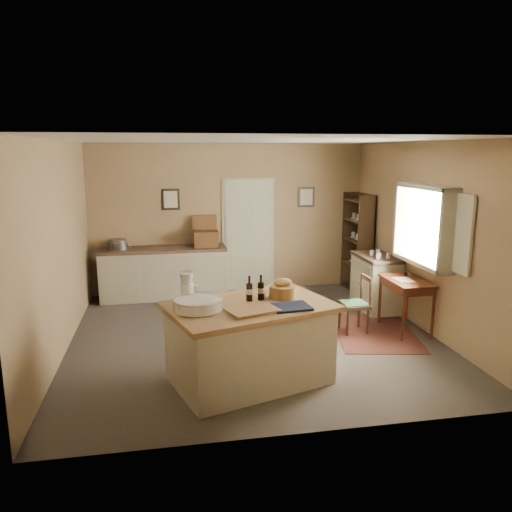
{
  "coord_description": "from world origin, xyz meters",
  "views": [
    {
      "loc": [
        -1.17,
        -6.53,
        2.56
      ],
      "look_at": [
        0.05,
        0.06,
        1.15
      ],
      "focal_mm": 35.0,
      "sensor_mm": 36.0,
      "label": 1
    }
  ],
  "objects": [
    {
      "name": "rug",
      "position": [
        1.75,
        -0.15,
        0.0
      ],
      "size": [
        1.39,
        1.78,
        0.01
      ],
      "primitive_type": "cube",
      "rotation": [
        0.0,
        0.0,
        -0.2
      ],
      "color": "#4B1914",
      "rests_on": "ground"
    },
    {
      "name": "window",
      "position": [
        2.42,
        -0.2,
        1.55
      ],
      "size": [
        0.25,
        1.99,
        1.12
      ],
      "color": "#B3AB91",
      "rests_on": "ground"
    },
    {
      "name": "ground",
      "position": [
        0.0,
        0.0,
        0.0
      ],
      "size": [
        5.0,
        5.0,
        0.0
      ],
      "primitive_type": "plane",
      "color": "#534A3F",
      "rests_on": "ground"
    },
    {
      "name": "work_island",
      "position": [
        -0.29,
        -1.34,
        0.48
      ],
      "size": [
        2.03,
        1.63,
        1.2
      ],
      "rotation": [
        0.0,
        0.0,
        0.3
      ],
      "color": "#B3AB91",
      "rests_on": "ground"
    },
    {
      "name": "sideboard",
      "position": [
        -1.21,
        2.2,
        0.48
      ],
      "size": [
        2.21,
        0.63,
        1.18
      ],
      "color": "#B3AB91",
      "rests_on": "ground"
    },
    {
      "name": "wall_front",
      "position": [
        0.0,
        -2.5,
        1.35
      ],
      "size": [
        5.0,
        0.1,
        2.7
      ],
      "primitive_type": "cube",
      "color": "#9A7851",
      "rests_on": "ground"
    },
    {
      "name": "wall_back",
      "position": [
        0.0,
        2.5,
        1.35
      ],
      "size": [
        5.0,
        0.1,
        2.7
      ],
      "primitive_type": "cube",
      "color": "#9A7851",
      "rests_on": "ground"
    },
    {
      "name": "door",
      "position": [
        0.35,
        2.47,
        1.05
      ],
      "size": [
        0.97,
        0.06,
        2.11
      ],
      "primitive_type": "cube",
      "color": "beige",
      "rests_on": "ground"
    },
    {
      "name": "wall_left",
      "position": [
        -2.5,
        0.0,
        1.35
      ],
      "size": [
        0.1,
        5.0,
        2.7
      ],
      "primitive_type": "cube",
      "color": "#9A7851",
      "rests_on": "ground"
    },
    {
      "name": "wall_right",
      "position": [
        2.5,
        0.0,
        1.35
      ],
      "size": [
        0.1,
        5.0,
        2.7
      ],
      "primitive_type": "cube",
      "color": "#9A7851",
      "rests_on": "ground"
    },
    {
      "name": "framed_prints",
      "position": [
        0.2,
        2.48,
        1.72
      ],
      "size": [
        2.82,
        0.02,
        0.38
      ],
      "color": "black",
      "rests_on": "ground"
    },
    {
      "name": "desk_chair",
      "position": [
        1.46,
        -0.06,
        0.4
      ],
      "size": [
        0.39,
        0.39,
        0.81
      ],
      "primitive_type": null,
      "rotation": [
        0.0,
        0.0,
        0.03
      ],
      "color": "black",
      "rests_on": "ground"
    },
    {
      "name": "right_cabinet",
      "position": [
        2.2,
        0.9,
        0.46
      ],
      "size": [
        0.54,
        0.97,
        0.99
      ],
      "color": "#B3AB91",
      "rests_on": "ground"
    },
    {
      "name": "writing_desk",
      "position": [
        2.2,
        -0.15,
        0.67
      ],
      "size": [
        0.52,
        0.84,
        0.82
      ],
      "color": "#36150B",
      "rests_on": "ground"
    },
    {
      "name": "ceiling",
      "position": [
        0.0,
        0.0,
        2.7
      ],
      "size": [
        5.0,
        5.0,
        0.0
      ],
      "primitive_type": "plane",
      "color": "silver",
      "rests_on": "wall_back"
    },
    {
      "name": "shelving_unit",
      "position": [
        2.35,
        2.0,
        0.91
      ],
      "size": [
        0.31,
        0.82,
        1.81
      ],
      "color": "black",
      "rests_on": "ground"
    }
  ]
}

